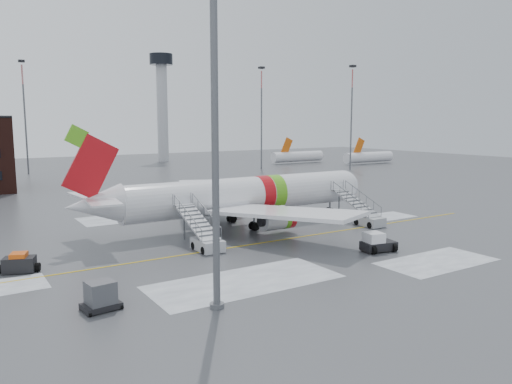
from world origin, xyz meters
TOP-DOWN VIEW (x-y plane):
  - ground at (0.00, 0.00)m, footprint 260.00×260.00m
  - airliner at (3.16, 6.52)m, footprint 35.03×32.97m
  - airstair_fwd at (15.54, -0.02)m, footprint 2.05×7.70m
  - airstair_aft at (-4.32, -0.02)m, footprint 2.05×7.70m
  - pushback_tug at (8.24, -8.98)m, footprint 3.25×2.66m
  - uld_container at (-16.21, -9.91)m, footprint 2.37×1.86m
  - baggage_tractor at (-19.37, 1.12)m, footprint 3.10×2.07m
  - light_mast_near at (-10.07, -13.41)m, footprint 1.20×1.20m
  - control_tower at (30.00, 95.00)m, footprint 6.40×6.40m
  - light_mast_far_ne at (42.00, 62.00)m, footprint 1.20×1.20m
  - light_mast_far_n at (-8.00, 78.00)m, footprint 1.20×1.20m
  - light_mast_far_e at (58.00, 48.00)m, footprint 1.20×1.20m
  - distant_aircraft at (62.50, 64.00)m, footprint 35.00×18.00m

SIDE VIEW (x-z plane):
  - ground at x=0.00m, z-range 0.00..0.00m
  - distant_aircraft at x=62.50m, z-range -4.00..4.00m
  - baggage_tractor at x=-19.37m, z-range -0.11..1.41m
  - pushback_tug at x=8.24m, z-range -0.10..1.62m
  - uld_container at x=-16.21m, z-range -0.06..1.74m
  - airstair_fwd at x=15.54m, z-range -0.68..2.81m
  - airstair_aft at x=-4.32m, z-range -0.68..2.81m
  - airliner at x=3.16m, z-range -2.17..9.01m
  - light_mast_far_ne at x=42.00m, z-range 1.71..25.96m
  - light_mast_far_n at x=-8.00m, z-range 1.71..25.96m
  - light_mast_far_e at x=58.00m, z-range 1.71..25.96m
  - light_mast_near at x=-10.07m, z-range 0.41..27.70m
  - control_tower at x=30.00m, z-range 3.75..33.75m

